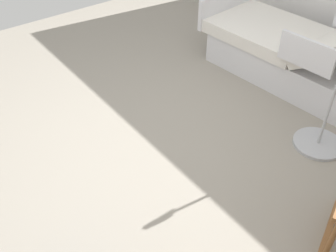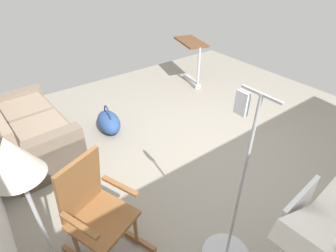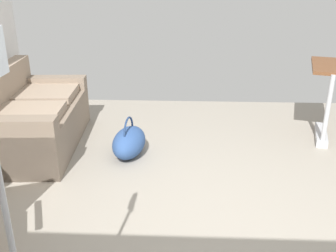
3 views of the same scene
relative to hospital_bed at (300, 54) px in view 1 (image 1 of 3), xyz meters
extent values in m
plane|color=gray|center=(1.86, -0.03, -0.31)|extent=(6.37, 6.37, 0.00)
cube|color=silver|center=(0.00, 0.01, -0.14)|extent=(1.02, 1.99, 0.35)
cube|color=white|center=(0.04, -0.46, 0.11)|extent=(1.00, 1.22, 0.14)
cube|color=silver|center=(0.48, 0.35, 0.32)|extent=(0.08, 0.56, 0.28)
cube|color=silver|center=(0.08, -1.06, 0.22)|extent=(0.95, 0.12, 0.36)
cylinder|color=black|center=(-0.30, -0.81, -0.26)|extent=(0.10, 0.10, 0.10)
cylinder|color=black|center=(0.42, -0.76, -0.26)|extent=(0.10, 0.10, 0.10)
cube|color=brown|center=(1.51, 1.47, -0.29)|extent=(0.72, 0.31, 0.05)
cylinder|color=brown|center=(1.67, 1.56, -0.06)|extent=(0.04, 0.04, 0.40)
cylinder|color=#B2B5BA|center=(0.73, 0.83, -0.30)|extent=(0.44, 0.44, 0.03)
camera|label=1|loc=(3.38, 2.07, 2.05)|focal=41.54mm
camera|label=2|loc=(-0.03, 2.07, 2.07)|focal=28.36mm
camera|label=3|loc=(-0.39, 0.21, 1.51)|focal=41.00mm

